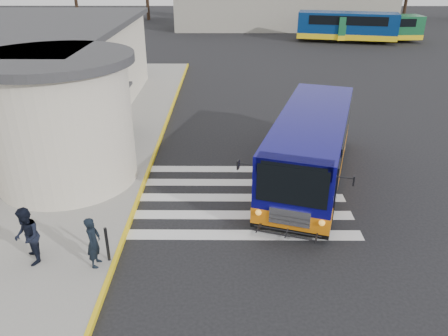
{
  "coord_description": "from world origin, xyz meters",
  "views": [
    {
      "loc": [
        -0.83,
        -14.8,
        7.99
      ],
      "look_at": [
        -0.93,
        -0.5,
        1.07
      ],
      "focal_mm": 35.0,
      "sensor_mm": 36.0,
      "label": 1
    }
  ],
  "objects_px": {
    "bollard": "(107,244)",
    "far_bus_a": "(347,26)",
    "pedestrian_a": "(94,242)",
    "pedestrian_b": "(27,236)",
    "far_bus_b": "(378,27)",
    "transit_bus": "(310,150)"
  },
  "relations": [
    {
      "from": "transit_bus",
      "to": "far_bus_a",
      "type": "bearing_deg",
      "value": 91.14
    },
    {
      "from": "bollard",
      "to": "far_bus_a",
      "type": "height_order",
      "value": "far_bus_a"
    },
    {
      "from": "pedestrian_a",
      "to": "far_bus_a",
      "type": "bearing_deg",
      "value": -20.67
    },
    {
      "from": "transit_bus",
      "to": "far_bus_b",
      "type": "xyz_separation_m",
      "value": [
        12.3,
        31.45,
        0.2
      ]
    },
    {
      "from": "far_bus_a",
      "to": "far_bus_b",
      "type": "xyz_separation_m",
      "value": [
        3.21,
        0.11,
        -0.18
      ]
    },
    {
      "from": "transit_bus",
      "to": "far_bus_b",
      "type": "height_order",
      "value": "transit_bus"
    },
    {
      "from": "bollard",
      "to": "far_bus_b",
      "type": "height_order",
      "value": "far_bus_b"
    },
    {
      "from": "pedestrian_b",
      "to": "far_bus_a",
      "type": "distance_m",
      "value": 40.96
    },
    {
      "from": "pedestrian_b",
      "to": "far_bus_b",
      "type": "xyz_separation_m",
      "value": [
        21.06,
        36.96,
        0.47
      ]
    },
    {
      "from": "pedestrian_a",
      "to": "bollard",
      "type": "height_order",
      "value": "pedestrian_a"
    },
    {
      "from": "pedestrian_a",
      "to": "pedestrian_b",
      "type": "bearing_deg",
      "value": 89.31
    },
    {
      "from": "pedestrian_a",
      "to": "pedestrian_b",
      "type": "relative_size",
      "value": 0.88
    },
    {
      "from": "pedestrian_b",
      "to": "far_bus_a",
      "type": "xyz_separation_m",
      "value": [
        17.85,
        36.86,
        0.65
      ]
    },
    {
      "from": "pedestrian_b",
      "to": "bollard",
      "type": "xyz_separation_m",
      "value": [
        2.16,
        0.1,
        -0.33
      ]
    },
    {
      "from": "pedestrian_a",
      "to": "transit_bus",
      "type": "bearing_deg",
      "value": -48.11
    },
    {
      "from": "transit_bus",
      "to": "pedestrian_b",
      "type": "distance_m",
      "value": 10.35
    },
    {
      "from": "pedestrian_a",
      "to": "bollard",
      "type": "distance_m",
      "value": 0.43
    },
    {
      "from": "pedestrian_b",
      "to": "far_bus_b",
      "type": "bearing_deg",
      "value": 125.1
    },
    {
      "from": "far_bus_a",
      "to": "bollard",
      "type": "bearing_deg",
      "value": 169.05
    },
    {
      "from": "transit_bus",
      "to": "far_bus_b",
      "type": "relative_size",
      "value": 1.09
    },
    {
      "from": "pedestrian_a",
      "to": "far_bus_b",
      "type": "distance_m",
      "value": 41.75
    },
    {
      "from": "pedestrian_a",
      "to": "pedestrian_b",
      "type": "distance_m",
      "value": 1.87
    }
  ]
}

